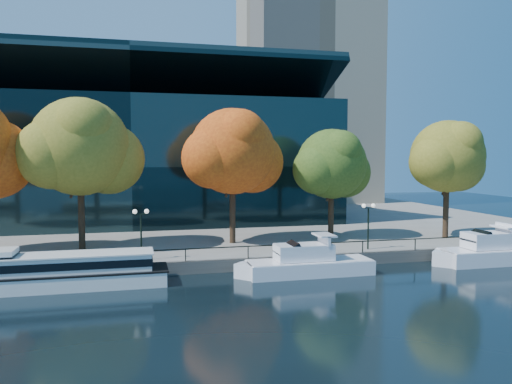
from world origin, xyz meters
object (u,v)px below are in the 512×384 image
object	(u,v)px
tree_3	(234,153)
lamp_1	(141,222)
cruiser_near	(304,263)
tree_5	(449,158)
tour_boat	(61,271)
tree_2	(82,149)
tree_4	(333,166)
lamp_2	(368,216)
cruiser_far	(489,251)

from	to	relation	value
tree_3	lamp_1	size ratio (longest dim) A/B	3.14
cruiser_near	lamp_1	world-z (taller)	lamp_1
tree_5	tour_boat	bearing A→B (deg)	-168.02
tour_boat	tree_3	world-z (taller)	tree_3
tree_2	tree_4	bearing A→B (deg)	1.20
cruiser_near	tree_3	world-z (taller)	tree_3
tree_2	tree_3	bearing A→B (deg)	0.18
cruiser_near	tree_5	world-z (taller)	tree_5
tree_5	lamp_2	xyz separation A→B (m)	(-10.79, -4.15, -5.01)
tree_2	lamp_1	xyz separation A→B (m)	(4.81, -5.98, -5.83)
cruiser_far	cruiser_near	bearing A→B (deg)	-179.48
tree_2	lamp_1	size ratio (longest dim) A/B	3.29
tree_2	tree_5	world-z (taller)	tree_2
cruiser_near	tree_4	distance (m)	14.29
tree_3	lamp_1	distance (m)	11.89
tree_4	tree_5	world-z (taller)	tree_5
lamp_1	cruiser_far	bearing A→B (deg)	-7.40
tour_boat	cruiser_far	bearing A→B (deg)	-0.54
cruiser_far	lamp_1	distance (m)	29.27
tour_boat	cruiser_far	size ratio (longest dim) A/B	1.44
tour_boat	tree_5	size ratio (longest dim) A/B	1.28
tree_2	tree_4	size ratio (longest dim) A/B	1.22
tree_5	tree_4	bearing A→B (deg)	168.55
cruiser_far	tree_4	world-z (taller)	tree_4
cruiser_near	tree_3	distance (m)	13.51
tour_boat	lamp_1	xyz separation A→B (m)	(5.49, 3.43, 2.76)
tour_boat	tree_4	bearing A→B (deg)	22.19
tree_3	lamp_1	bearing A→B (deg)	-145.23
tour_boat	lamp_2	xyz separation A→B (m)	(24.94, 3.43, 2.76)
cruiser_far	tour_boat	bearing A→B (deg)	179.46
tour_boat	cruiser_far	world-z (taller)	cruiser_far
cruiser_near	tree_5	xyz separation A→B (m)	(18.06, 8.05, 8.02)
tour_boat	cruiser_near	xyz separation A→B (m)	(17.67, -0.47, -0.25)
tree_4	lamp_1	bearing A→B (deg)	-160.97
lamp_1	tree_5	bearing A→B (deg)	7.82
tree_3	lamp_2	size ratio (longest dim) A/B	3.14
cruiser_far	lamp_2	size ratio (longest dim) A/B	2.61
cruiser_near	tree_2	size ratio (longest dim) A/B	0.82
lamp_2	lamp_1	bearing A→B (deg)	180.00
cruiser_near	tree_4	bearing A→B (deg)	57.55
cruiser_far	tree_5	world-z (taller)	tree_5
tree_4	lamp_1	world-z (taller)	tree_4
tour_boat	lamp_1	distance (m)	7.04
cruiser_far	lamp_2	world-z (taller)	lamp_2
tour_boat	lamp_2	size ratio (longest dim) A/B	3.75
tour_boat	tree_5	distance (m)	37.34
cruiser_far	lamp_1	world-z (taller)	lamp_1
tree_5	lamp_2	bearing A→B (deg)	-158.96
cruiser_near	tree_5	size ratio (longest dim) A/B	0.92
tree_3	tree_4	distance (m)	10.18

